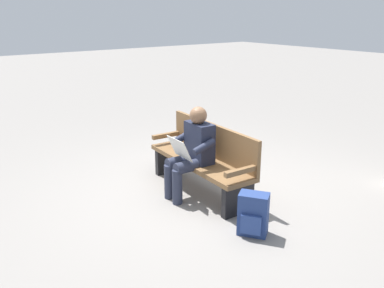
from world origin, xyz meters
The scene contains 4 objects.
ground_plane centered at (0.00, 0.00, 0.00)m, with size 40.00×40.00×0.00m, color gray.
bench_near centered at (0.00, -0.07, 0.46)m, with size 1.83×0.59×0.90m.
person_seated centered at (-0.05, 0.17, 0.63)m, with size 0.59×0.59×1.18m.
backpack centered at (-1.23, 0.23, 0.23)m, with size 0.37×0.34×0.47m.
Camera 1 is at (-3.97, 3.13, 2.31)m, focal length 38.27 mm.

